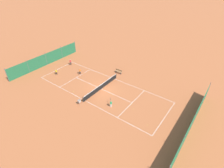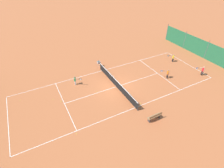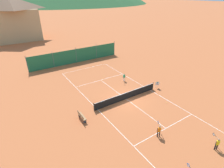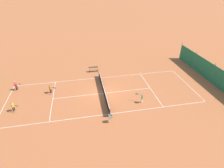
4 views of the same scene
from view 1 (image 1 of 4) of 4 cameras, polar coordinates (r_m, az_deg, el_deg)
The scene contains 19 objects.
ground_plane at distance 31.21m, azimuth -3.51°, elevation -1.61°, with size 600.00×600.00×0.00m, color #B25B33.
court_line_markings at distance 31.21m, azimuth -3.51°, elevation -1.60°, with size 8.25×23.85×0.01m.
tennis_net at distance 30.92m, azimuth -3.54°, elevation -0.86°, with size 9.18×0.08×1.06m.
windscreen_fence_far at distance 25.58m, azimuth 24.84°, elevation -11.24°, with size 17.28×0.08×2.90m.
windscreen_fence_near at distance 41.02m, azimuth -20.68°, elevation 7.56°, with size 17.28×0.08×2.90m.
player_near_service at distance 39.64m, azimuth -13.41°, elevation 7.08°, with size 0.70×1.00×1.30m.
player_far_service at distance 35.65m, azimuth -10.44°, elevation 4.19°, with size 0.77×0.91×1.24m.
player_near_baseline at distance 36.72m, azimuth -17.78°, elevation 3.91°, with size 0.72×0.89×1.19m.
player_far_baseline at distance 27.03m, azimuth -0.38°, elevation -6.25°, with size 0.83×0.81×1.19m.
tennis_ball_mid_court at distance 27.18m, azimuth 6.98°, elevation -8.14°, with size 0.07×0.07×0.07m, color #CCE033.
tennis_ball_by_net_left at distance 34.15m, azimuth -0.43°, elevation 2.00°, with size 0.07×0.07×0.07m, color #CCE033.
tennis_ball_alley_right at distance 31.44m, azimuth 10.99°, elevation -1.89°, with size 0.07×0.07×0.07m, color #CCE033.
tennis_ball_service_box at distance 25.17m, azimuth 11.54°, elevation -13.01°, with size 0.07×0.07×0.07m, color #CCE033.
tennis_ball_by_net_right at distance 29.81m, azimuth 0.04°, elevation -3.42°, with size 0.07×0.07×0.07m, color #CCE033.
tennis_ball_near_corner at distance 27.94m, azimuth 6.51°, elevation -6.71°, with size 0.07×0.07×0.07m, color #CCE033.
tennis_ball_far_corner at distance 31.21m, azimuth -12.50°, elevation -2.40°, with size 0.07×0.07×0.07m, color #CCE033.
tennis_ball_alley_left at distance 35.40m, azimuth -2.72°, elevation 3.23°, with size 0.07×0.07×0.07m, color #CCE033.
ball_hopper at distance 27.90m, azimuth -10.62°, elevation -5.54°, with size 0.36×0.36×0.89m.
courtside_bench at distance 35.55m, azimuth 2.16°, elevation 4.17°, with size 0.36×1.50×0.84m.
Camera 1 is at (19.15, 16.59, 18.23)m, focal length 28.00 mm.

